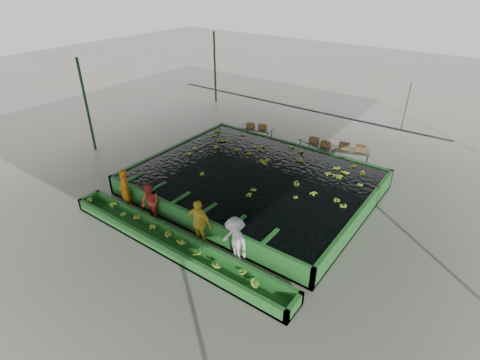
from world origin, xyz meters
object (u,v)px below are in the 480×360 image
Objects in this scene: flotation_tank at (253,182)px; box_stack_left at (257,128)px; worker_d at (235,241)px; packing_table_left at (256,135)px; box_stack_mid at (320,144)px; worker_c at (199,223)px; sorting_trough at (173,244)px; worker_b at (150,203)px; box_stack_right at (352,150)px; packing_table_right at (349,157)px; worker_a at (125,189)px; packing_table_mid at (317,151)px.

flotation_tank is 8.59× the size of box_stack_left.
box_stack_left is at bearing 134.90° from worker_d.
packing_table_left is 1.67× the size of box_stack_mid.
worker_c is at bearing -82.38° from flotation_tank.
flotation_tank is 1.00× the size of sorting_trough.
box_stack_left is (-2.89, 9.67, 0.63)m from sorting_trough.
worker_c is 1.62m from worker_d.
worker_d is at bearing 20.04° from sorting_trough.
worker_b is at bearing -108.56° from box_stack_mid.
worker_d reaches higher than box_stack_right.
box_stack_left reaches higher than flotation_tank.
box_stack_right is (1.60, 0.41, -0.04)m from box_stack_mid.
packing_table_right is 1.66× the size of box_stack_mid.
box_stack_mid is (4.00, -0.00, 0.47)m from packing_table_left.
worker_d is at bearing -59.90° from packing_table_left.
worker_a reaches higher than flotation_tank.
sorting_trough is at bearing -73.37° from box_stack_left.
worker_b is at bearing -114.57° from flotation_tank.
packing_table_right is (4.53, 9.27, -0.39)m from worker_b.
worker_a is 1.35× the size of box_stack_right.
worker_a is at bearing -116.93° from box_stack_mid.
packing_table_left reaches higher than sorting_trough.
worker_a is 0.99× the size of worker_d.
box_stack_mid is (1.02, 9.71, 0.66)m from sorting_trough.
packing_table_right is at bearing 102.81° from worker_d.
worker_a reaches higher than packing_table_mid.
box_stack_right reaches higher than flotation_tank.
worker_d is 0.95× the size of packing_table_right.
box_stack_mid is at bearing 85.90° from worker_c.
worker_c is at bearing -102.11° from packing_table_right.
packing_table_right is at bearing 75.71° from sorting_trough.
packing_table_mid is at bearing 1.06° from box_stack_left.
packing_table_mid is 1.72× the size of box_stack_left.
worker_d is 10.22m from box_stack_left.
packing_table_mid is (2.87, 8.94, -0.37)m from worker_b.
flotation_tank is at bearing -101.06° from packing_table_mid.
packing_table_mid is at bearing 78.94° from flotation_tank.
worker_b is at bearing 157.86° from sorting_trough.
box_stack_left is at bearing -24.80° from packing_table_left.
packing_table_mid is 1.73× the size of box_stack_mid.
worker_b is 8.92m from box_stack_left.
sorting_trough is 9.78m from packing_table_mid.
packing_table_right is 1.65m from box_stack_mid.
worker_a is (-3.50, -4.30, 0.44)m from flotation_tank.
packing_table_right is at bearing 11.25° from packing_table_mid.
box_stack_right is at bearing 102.47° from worker_d.
packing_table_mid is at bearing 113.28° from worker_d.
sorting_trough is 5.52× the size of worker_d.
packing_table_left is (-5.17, 8.91, -0.47)m from worker_d.
worker_c is 0.95× the size of packing_table_mid.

